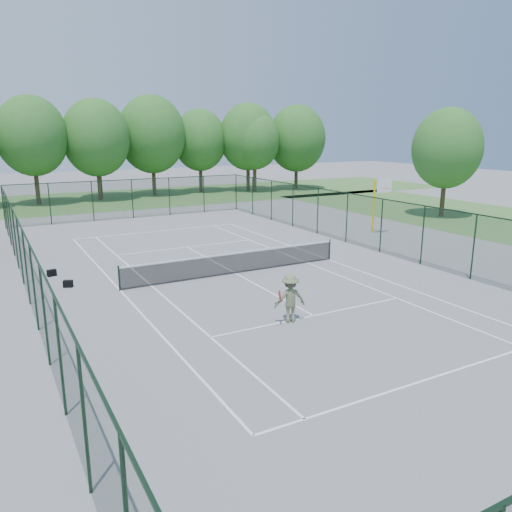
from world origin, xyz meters
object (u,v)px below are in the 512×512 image
object	(u,v)px
basketball_goal	(380,195)
sports_bag_a	(52,273)
tennis_player	(290,298)
tennis_net	(236,262)

from	to	relation	value
basketball_goal	sports_bag_a	xyz separation A→B (m)	(-20.33, -0.42, -2.41)
sports_bag_a	tennis_player	bearing A→B (deg)	-74.70
tennis_net	tennis_player	distance (m)	6.56
tennis_net	tennis_player	xyz separation A→B (m)	(-1.08, -6.47, 0.30)
tennis_player	basketball_goal	bearing A→B (deg)	37.90
tennis_net	sports_bag_a	world-z (taller)	tennis_net
tennis_net	basketball_goal	world-z (taller)	basketball_goal
basketball_goal	tennis_player	world-z (taller)	basketball_goal
tennis_net	sports_bag_a	distance (m)	8.62
sports_bag_a	tennis_player	xyz separation A→B (m)	(6.66, -10.22, 0.72)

